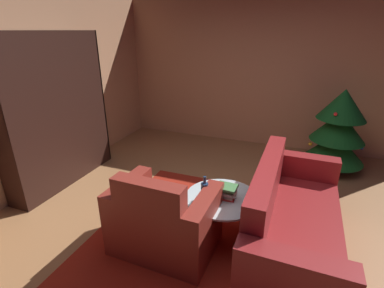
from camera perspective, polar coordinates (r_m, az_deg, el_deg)
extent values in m
plane|color=#A06D43|center=(3.37, 6.62, -16.23)|extent=(6.57, 6.57, 0.00)
cube|color=tan|center=(5.44, 14.88, 13.22)|extent=(5.49, 0.06, 2.63)
cube|color=tan|center=(4.26, -30.86, 8.62)|extent=(0.06, 5.59, 2.63)
cube|color=maroon|center=(3.23, 3.24, -18.04)|extent=(2.37, 2.42, 0.01)
cube|color=black|center=(4.20, -24.26, 5.68)|extent=(0.03, 1.67, 2.07)
cube|color=black|center=(4.89, -18.98, 8.52)|extent=(0.35, 0.02, 2.07)
cube|color=black|center=(4.66, -23.74, -6.31)|extent=(0.32, 1.62, 0.03)
cube|color=black|center=(4.50, -24.52, -1.69)|extent=(0.32, 1.62, 0.03)
cube|color=black|center=(4.36, -25.36, 3.24)|extent=(0.32, 1.62, 0.02)
cube|color=black|center=(4.26, -26.25, 8.45)|extent=(0.32, 1.62, 0.02)
cube|color=black|center=(4.20, -27.20, 13.85)|extent=(0.32, 1.62, 0.02)
cube|color=black|center=(4.18, -28.22, 19.35)|extent=(0.32, 1.62, 0.03)
cube|color=black|center=(4.37, -27.27, 7.61)|extent=(0.05, 1.05, 0.65)
cube|color=black|center=(4.35, -27.04, 7.60)|extent=(0.03, 1.08, 0.68)
cube|color=#945196|center=(5.15, -18.67, -1.03)|extent=(0.20, 0.05, 0.28)
cube|color=#3A7D34|center=(5.10, -19.03, -1.03)|extent=(0.21, 0.05, 0.32)
cube|color=gold|center=(5.08, -19.42, -1.42)|extent=(0.19, 0.04, 0.28)
cube|color=#134B90|center=(5.07, -19.81, -1.67)|extent=(0.16, 0.03, 0.26)
cube|color=orange|center=(5.01, -19.73, -1.91)|extent=(0.24, 0.04, 0.26)
cube|color=brown|center=(4.98, -20.23, -1.78)|extent=(0.22, 0.03, 0.32)
cube|color=#9A3F98|center=(4.95, -20.42, -2.06)|extent=(0.23, 0.03, 0.30)
cube|color=#267D4A|center=(4.93, -20.84, -1.96)|extent=(0.21, 0.03, 0.34)
cube|color=#A8B38F|center=(4.90, -20.93, -2.82)|extent=(0.25, 0.05, 0.23)
cube|color=#ACA994|center=(5.00, -18.96, 2.95)|extent=(0.25, 0.04, 0.22)
cube|color=orange|center=(5.00, -19.64, 2.92)|extent=(0.17, 0.03, 0.24)
cube|color=#402F17|center=(4.94, -19.82, 3.32)|extent=(0.22, 0.05, 0.34)
cube|color=#117689|center=(4.94, -20.27, 2.49)|extent=(0.16, 0.03, 0.21)
cube|color=red|center=(4.90, -20.54, 2.79)|extent=(0.18, 0.03, 0.30)
cube|color=#197985|center=(4.84, -20.52, 2.64)|extent=(0.26, 0.04, 0.31)
cube|color=#A6989B|center=(4.84, -21.35, 2.74)|extent=(0.16, 0.03, 0.34)
cube|color=#A3A99C|center=(4.81, -21.44, 2.12)|extent=(0.19, 0.03, 0.26)
cube|color=red|center=(4.75, -21.23, 17.65)|extent=(0.24, 0.04, 0.34)
cube|color=#3D7C32|center=(4.73, -21.77, 16.92)|extent=(0.20, 0.04, 0.23)
cube|color=orange|center=(4.68, -21.94, 17.50)|extent=(0.25, 0.04, 0.34)
cube|color=red|center=(4.68, -22.71, 17.45)|extent=(0.16, 0.03, 0.35)
cube|color=#42332A|center=(4.63, -22.66, 16.67)|extent=(0.23, 0.03, 0.23)
cube|color=#7C599E|center=(4.60, -23.01, 16.62)|extent=(0.23, 0.04, 0.23)
cube|color=#8A4990|center=(4.57, -23.75, 17.20)|extent=(0.20, 0.04, 0.34)
cube|color=#8A508A|center=(4.54, -24.27, 16.61)|extent=(0.16, 0.04, 0.26)
cube|color=purple|center=(4.49, -24.25, 16.89)|extent=(0.25, 0.03, 0.31)
cube|color=maroon|center=(3.00, -5.38, -16.75)|extent=(0.69, 0.72, 0.40)
cube|color=maroon|center=(2.55, -8.65, -12.38)|extent=(0.67, 0.17, 0.49)
cube|color=maroon|center=(2.79, 2.44, -16.69)|extent=(0.18, 0.71, 0.67)
cube|color=maroon|center=(3.11, -12.44, -12.65)|extent=(0.18, 0.71, 0.67)
ellipsoid|color=beige|center=(2.88, -4.81, -11.48)|extent=(0.29, 0.19, 0.18)
sphere|color=beige|center=(2.94, -3.55, -9.41)|extent=(0.13, 0.13, 0.13)
cube|color=maroon|center=(3.13, 19.87, -16.39)|extent=(0.84, 1.59, 0.39)
cube|color=maroon|center=(2.89, 14.74, -8.36)|extent=(0.21, 1.58, 0.51)
cube|color=maroon|center=(3.81, 20.93, -6.75)|extent=(0.81, 0.20, 0.68)
cylinder|color=black|center=(3.11, 9.94, -14.89)|extent=(0.04, 0.04, 0.45)
cylinder|color=black|center=(3.29, 4.81, -12.26)|extent=(0.04, 0.04, 0.45)
cylinder|color=black|center=(3.00, 3.06, -16.02)|extent=(0.04, 0.04, 0.45)
cylinder|color=silver|center=(2.99, 6.13, -10.73)|extent=(0.77, 0.77, 0.02)
cube|color=#B8312F|center=(2.98, 6.72, -10.52)|extent=(0.20, 0.13, 0.02)
cube|color=gray|center=(2.97, 7.00, -10.15)|extent=(0.17, 0.15, 0.02)
cube|color=#A48B84|center=(2.96, 6.91, -9.83)|extent=(0.22, 0.13, 0.02)
cube|color=gray|center=(2.95, 6.82, -9.42)|extent=(0.21, 0.19, 0.03)
cube|color=#468347|center=(2.94, 6.79, -8.89)|extent=(0.20, 0.16, 0.03)
cube|color=#427843|center=(2.91, 7.02, -8.57)|extent=(0.21, 0.18, 0.02)
cylinder|color=navy|center=(2.84, 2.52, -9.80)|extent=(0.07, 0.07, 0.22)
cylinder|color=navy|center=(2.76, 2.57, -7.24)|extent=(0.03, 0.03, 0.08)
cylinder|color=brown|center=(5.07, 26.19, -3.68)|extent=(0.08, 0.08, 0.15)
cone|color=#13521E|center=(4.96, 26.77, -0.52)|extent=(0.89, 0.89, 0.45)
cone|color=#13521E|center=(4.85, 27.45, 3.20)|extent=(0.79, 0.79, 0.45)
cone|color=#13521E|center=(4.77, 28.16, 7.06)|extent=(0.70, 0.70, 0.45)
sphere|color=blue|center=(5.14, 23.80, 1.45)|extent=(0.07, 0.07, 0.07)
sphere|color=red|center=(4.52, 26.91, 5.39)|extent=(0.05, 0.05, 0.05)
sphere|color=yellow|center=(4.87, 22.71, 0.01)|extent=(0.06, 0.06, 0.06)
sphere|color=blue|center=(4.99, 30.95, -0.69)|extent=(0.05, 0.05, 0.05)
sphere|color=yellow|center=(5.30, 25.45, 0.10)|extent=(0.06, 0.06, 0.06)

